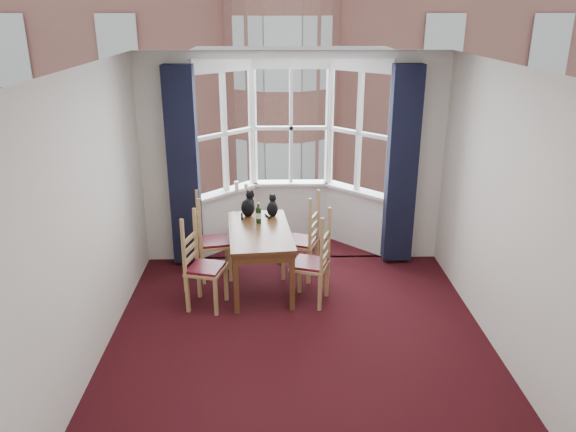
{
  "coord_description": "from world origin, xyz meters",
  "views": [
    {
      "loc": [
        -0.25,
        -4.98,
        3.28
      ],
      "look_at": [
        -0.09,
        1.05,
        1.05
      ],
      "focal_mm": 35.0,
      "sensor_mm": 36.0,
      "label": 1
    }
  ],
  "objects_px": {
    "chair_left_near": "(199,269)",
    "cat_left": "(248,206)",
    "wine_bottle": "(259,214)",
    "candle_short": "(246,187)",
    "chair_left_far": "(207,243)",
    "chair_right_far": "(307,243)",
    "cat_right": "(272,208)",
    "chair_right_near": "(317,266)",
    "dining_table": "(260,237)",
    "candle_tall": "(237,186)"
  },
  "relations": [
    {
      "from": "chair_left_far",
      "to": "cat_left",
      "type": "xyz_separation_m",
      "value": [
        0.52,
        0.24,
        0.42
      ]
    },
    {
      "from": "dining_table",
      "to": "chair_left_far",
      "type": "relative_size",
      "value": 1.57
    },
    {
      "from": "chair_right_far",
      "to": "wine_bottle",
      "type": "height_order",
      "value": "wine_bottle"
    },
    {
      "from": "chair_right_far",
      "to": "candle_tall",
      "type": "relative_size",
      "value": 6.87
    },
    {
      "from": "chair_left_far",
      "to": "cat_right",
      "type": "bearing_deg",
      "value": 15.32
    },
    {
      "from": "cat_right",
      "to": "chair_right_near",
      "type": "bearing_deg",
      "value": -60.76
    },
    {
      "from": "candle_tall",
      "to": "chair_right_far",
      "type": "bearing_deg",
      "value": -46.44
    },
    {
      "from": "cat_left",
      "to": "wine_bottle",
      "type": "distance_m",
      "value": 0.31
    },
    {
      "from": "dining_table",
      "to": "wine_bottle",
      "type": "relative_size",
      "value": 5.43
    },
    {
      "from": "candle_tall",
      "to": "candle_short",
      "type": "height_order",
      "value": "candle_tall"
    },
    {
      "from": "dining_table",
      "to": "candle_tall",
      "type": "relative_size",
      "value": 10.76
    },
    {
      "from": "chair_left_far",
      "to": "candle_short",
      "type": "xyz_separation_m",
      "value": [
        0.46,
        1.0,
        0.44
      ]
    },
    {
      "from": "dining_table",
      "to": "chair_left_far",
      "type": "height_order",
      "value": "chair_left_far"
    },
    {
      "from": "cat_right",
      "to": "candle_tall",
      "type": "xyz_separation_m",
      "value": [
        -0.5,
        0.74,
        0.07
      ]
    },
    {
      "from": "dining_table",
      "to": "chair_left_near",
      "type": "xyz_separation_m",
      "value": [
        -0.7,
        -0.47,
        -0.19
      ]
    },
    {
      "from": "dining_table",
      "to": "chair_left_far",
      "type": "xyz_separation_m",
      "value": [
        -0.68,
        0.26,
        -0.19
      ]
    },
    {
      "from": "dining_table",
      "to": "wine_bottle",
      "type": "height_order",
      "value": "wine_bottle"
    },
    {
      "from": "chair_right_far",
      "to": "cat_left",
      "type": "distance_m",
      "value": 0.9
    },
    {
      "from": "chair_right_far",
      "to": "candle_tall",
      "type": "xyz_separation_m",
      "value": [
        -0.94,
        0.99,
        0.46
      ]
    },
    {
      "from": "wine_bottle",
      "to": "candle_tall",
      "type": "distance_m",
      "value": 1.06
    },
    {
      "from": "cat_left",
      "to": "wine_bottle",
      "type": "height_order",
      "value": "cat_left"
    },
    {
      "from": "chair_left_near",
      "to": "cat_left",
      "type": "relative_size",
      "value": 2.69
    },
    {
      "from": "chair_right_near",
      "to": "cat_left",
      "type": "distance_m",
      "value": 1.33
    },
    {
      "from": "dining_table",
      "to": "chair_right_near",
      "type": "height_order",
      "value": "chair_right_near"
    },
    {
      "from": "cat_right",
      "to": "candle_short",
      "type": "height_order",
      "value": "cat_right"
    },
    {
      "from": "chair_left_near",
      "to": "candle_short",
      "type": "distance_m",
      "value": 1.85
    },
    {
      "from": "chair_left_near",
      "to": "cat_right",
      "type": "bearing_deg",
      "value": 48.52
    },
    {
      "from": "chair_left_near",
      "to": "cat_left",
      "type": "height_order",
      "value": "cat_left"
    },
    {
      "from": "cat_left",
      "to": "candle_short",
      "type": "bearing_deg",
      "value": 94.75
    },
    {
      "from": "chair_left_near",
      "to": "wine_bottle",
      "type": "bearing_deg",
      "value": 45.96
    },
    {
      "from": "chair_left_far",
      "to": "chair_right_far",
      "type": "xyz_separation_m",
      "value": [
        1.27,
        -0.02,
        0.0
      ]
    },
    {
      "from": "chair_left_far",
      "to": "cat_left",
      "type": "relative_size",
      "value": 2.69
    },
    {
      "from": "cat_left",
      "to": "chair_right_far",
      "type": "bearing_deg",
      "value": -19.48
    },
    {
      "from": "candle_tall",
      "to": "candle_short",
      "type": "distance_m",
      "value": 0.13
    },
    {
      "from": "chair_right_near",
      "to": "cat_right",
      "type": "distance_m",
      "value": 1.14
    },
    {
      "from": "dining_table",
      "to": "candle_short",
      "type": "height_order",
      "value": "candle_short"
    },
    {
      "from": "dining_table",
      "to": "candle_tall",
      "type": "bearing_deg",
      "value": 105.66
    },
    {
      "from": "chair_left_near",
      "to": "chair_right_near",
      "type": "xyz_separation_m",
      "value": [
        1.37,
        0.04,
        0.0
      ]
    },
    {
      "from": "chair_left_far",
      "to": "cat_left",
      "type": "bearing_deg",
      "value": 24.96
    },
    {
      "from": "chair_right_near",
      "to": "candle_tall",
      "type": "relative_size",
      "value": 6.87
    },
    {
      "from": "chair_left_far",
      "to": "chair_right_near",
      "type": "bearing_deg",
      "value": -27.37
    },
    {
      "from": "wine_bottle",
      "to": "candle_short",
      "type": "xyz_separation_m",
      "value": [
        -0.2,
        1.03,
        0.04
      ]
    },
    {
      "from": "chair_right_far",
      "to": "cat_right",
      "type": "bearing_deg",
      "value": 150.18
    },
    {
      "from": "dining_table",
      "to": "cat_right",
      "type": "height_order",
      "value": "cat_right"
    },
    {
      "from": "cat_left",
      "to": "candle_tall",
      "type": "bearing_deg",
      "value": 104.78
    },
    {
      "from": "wine_bottle",
      "to": "candle_short",
      "type": "bearing_deg",
      "value": 101.16
    },
    {
      "from": "chair_right_far",
      "to": "candle_short",
      "type": "bearing_deg",
      "value": 128.56
    },
    {
      "from": "cat_left",
      "to": "cat_right",
      "type": "relative_size",
      "value": 1.19
    },
    {
      "from": "chair_right_far",
      "to": "wine_bottle",
      "type": "relative_size",
      "value": 3.47
    },
    {
      "from": "chair_left_far",
      "to": "cat_left",
      "type": "height_order",
      "value": "cat_left"
    }
  ]
}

